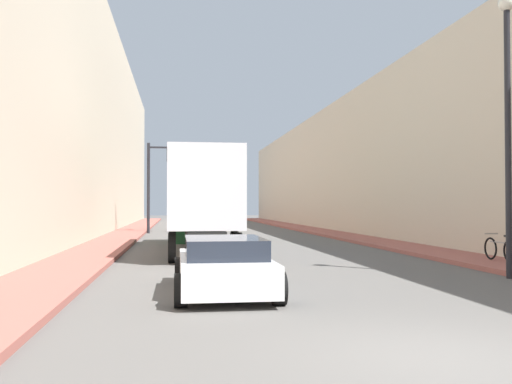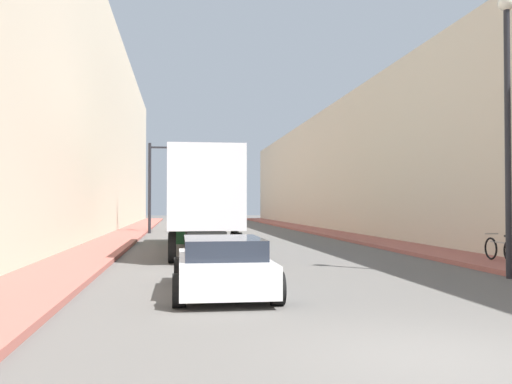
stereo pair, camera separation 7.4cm
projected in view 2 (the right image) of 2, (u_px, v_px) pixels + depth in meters
ground_plane at (444, 360)px, 7.07m from camera, size 200.00×200.00×0.00m
sidewalk_right at (329, 233)px, 37.66m from camera, size 2.25×80.00×0.15m
sidewalk_left at (127, 234)px, 35.92m from camera, size 2.25×80.00×0.15m
building_right at (388, 165)px, 38.32m from camera, size 6.00×80.00×9.25m
building_left at (60, 119)px, 35.53m from camera, size 6.00×80.00×14.60m
semi_truck at (200, 198)px, 24.10m from camera, size 2.50×12.83×3.89m
sedan_car at (222, 265)px, 12.43m from camera, size 2.11×4.64×1.22m
traffic_signal_gantry at (172, 169)px, 38.97m from camera, size 5.58×0.35×6.16m
street_lamp at (507, 98)px, 14.95m from camera, size 0.44×0.44×7.48m
parked_bicycle at (500, 249)px, 17.91m from camera, size 0.44×1.82×0.86m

